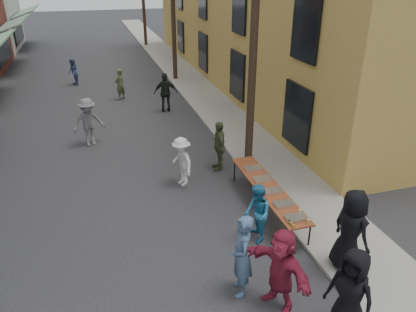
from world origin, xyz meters
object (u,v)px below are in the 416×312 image
guest_front_c (257,214)px  serving_table (268,188)px  utility_pole_near (254,31)px  guest_front_a (351,294)px  server (351,231)px  catering_tray_sausage (296,218)px  utility_pole_mid (173,1)px

guest_front_c → serving_table: bearing=150.1°
utility_pole_near → guest_front_a: (-0.90, -7.24, -3.56)m
utility_pole_near → server: (0.10, -5.73, -3.41)m
utility_pole_near → serving_table: size_ratio=2.25×
serving_table → guest_front_c: size_ratio=2.59×
catering_tray_sausage → server: bearing=-59.4°
utility_pole_near → catering_tray_sausage: bearing=-97.4°
serving_table → guest_front_c: (-0.81, -1.18, 0.06)m
guest_front_c → utility_pole_near: bearing=165.7°
utility_pole_mid → guest_front_c: (-1.41, -16.10, -3.73)m
utility_pole_near → guest_front_a: size_ratio=4.79×
guest_front_c → server: size_ratio=0.78×
catering_tray_sausage → guest_front_c: bearing=150.1°
guest_front_c → utility_pole_mid: bearing=179.7°
serving_table → catering_tray_sausage: size_ratio=8.00×
serving_table → server: server is taller
utility_pole_near → utility_pole_mid: same height
catering_tray_sausage → server: size_ratio=0.25×
utility_pole_mid → server: utility_pole_mid is taller
serving_table → server: bearing=-76.2°
utility_pole_near → server: utility_pole_near is taller
utility_pole_mid → serving_table: 15.40m
server → guest_front_c: bearing=32.0°
guest_front_c → server: 2.24m
utility_pole_mid → serving_table: bearing=-92.3°
guest_front_a → server: bearing=122.4°
utility_pole_mid → serving_table: size_ratio=2.25×
guest_front_a → server: (1.00, 1.51, 0.15)m
utility_pole_mid → server: size_ratio=4.57×
utility_pole_near → server: bearing=-89.0°
guest_front_a → guest_front_c: (-0.51, 3.14, -0.17)m
utility_pole_near → server: size_ratio=4.57×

